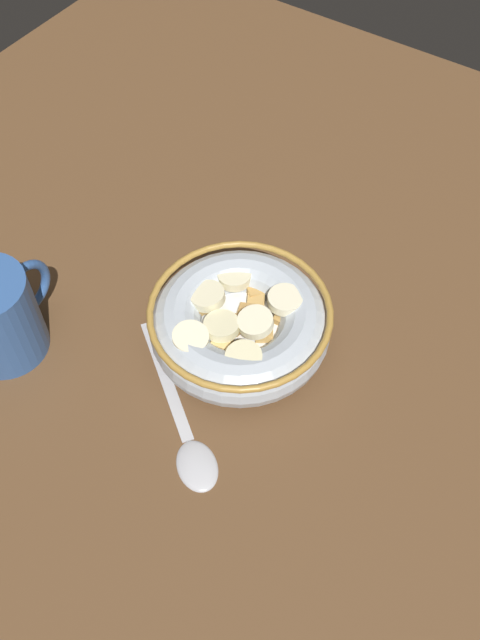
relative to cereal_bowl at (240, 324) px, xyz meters
The scene contains 3 objects.
ground_plane 3.49cm from the cereal_bowl, ahead, with size 98.66×98.66×2.00cm, color brown.
cereal_bowl is the anchor object (origin of this frame).
spoon 10.80cm from the cereal_bowl, 169.58° to the right, with size 11.59×14.85×0.80cm.
Camera 1 is at (-28.44, -18.88, 50.33)cm, focal length 38.57 mm.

